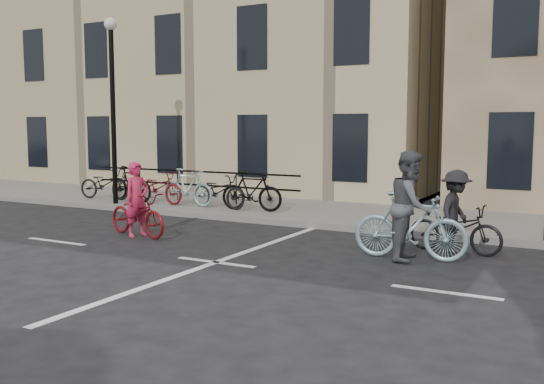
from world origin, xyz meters
The scene contains 8 objects.
ground centered at (0.00, 0.00, 0.00)m, with size 120.00×120.00×0.00m, color black.
sidewalk centered at (-4.00, 6.00, 0.07)m, with size 46.00×4.00×0.15m, color slate.
building_west centered at (-9.00, 13.00, 5.15)m, with size 20.00×10.00×10.00m, color #D1B48D.
lamp_post centered at (-6.50, 4.40, 3.49)m, with size 0.36×0.36×5.28m.
parked_bikes centered at (-4.92, 5.04, 0.65)m, with size 7.25×1.23×1.05m.
cyclist_pink centered at (-2.96, 1.33, 0.56)m, with size 1.91×1.01×1.62m.
cyclist_grey centered at (2.92, 1.89, 0.80)m, with size 2.08×1.03×1.97m.
cyclist_dark centered at (3.50, 2.88, 0.62)m, with size 1.83×1.07×1.58m.
Camera 1 is at (5.93, -8.69, 2.41)m, focal length 40.00 mm.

